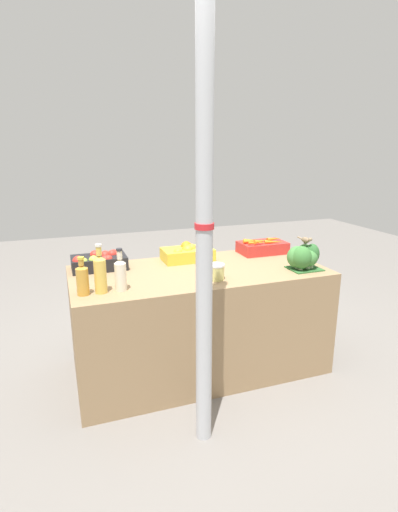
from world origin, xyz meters
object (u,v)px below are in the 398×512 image
at_px(broccoli_pile, 303,257).
at_px(apple_crate, 100,261).
at_px(carrot_crate, 262,247).
at_px(juice_bottle_amber, 82,279).
at_px(juice_bottle_golden, 100,273).
at_px(juice_bottle_cloudy, 120,273).
at_px(sparrow_bird, 306,240).
at_px(support_pole, 204,247).
at_px(pickle_jar, 216,272).
at_px(orange_crate, 188,253).

bearing_deg(broccoli_pile, apple_crate, 159.58).
bearing_deg(carrot_crate, juice_bottle_amber, -161.18).
relative_size(juice_bottle_golden, juice_bottle_cloudy, 1.13).
xyz_separation_m(juice_bottle_amber, sparrow_bird, (1.51, 0.00, 0.11)).
height_order(support_pole, juice_bottle_golden, support_pole).
xyz_separation_m(carrot_crate, pickle_jar, (-0.61, -0.49, 0.00)).
distance_m(support_pole, apple_crate, 1.10).
xyz_separation_m(support_pole, juice_bottle_golden, (-0.47, 0.48, -0.23)).
distance_m(support_pole, juice_bottle_golden, 0.71).
relative_size(apple_crate, carrot_crate, 1.00).
relative_size(apple_crate, broccoli_pile, 1.58).
xyz_separation_m(pickle_jar, sparrow_bird, (0.68, 0.01, 0.16)).
bearing_deg(apple_crate, juice_bottle_cloudy, -82.26).
height_order(juice_bottle_golden, juice_bottle_cloudy, juice_bottle_golden).
relative_size(juice_bottle_golden, sparrow_bird, 2.19).
distance_m(orange_crate, juice_bottle_golden, 0.86).
bearing_deg(pickle_jar, juice_bottle_golden, 179.81).
bearing_deg(pickle_jar, broccoli_pile, -0.34).
bearing_deg(pickle_jar, juice_bottle_cloudy, 179.77).
height_order(apple_crate, pickle_jar, apple_crate).
bearing_deg(juice_bottle_golden, pickle_jar, -0.19).
bearing_deg(juice_bottle_golden, apple_crate, 84.17).
bearing_deg(juice_bottle_amber, sparrow_bird, 0.16).
relative_size(support_pole, carrot_crate, 5.88).
height_order(juice_bottle_golden, pickle_jar, juice_bottle_golden).
relative_size(juice_bottle_cloudy, pickle_jar, 2.27).
bearing_deg(juice_bottle_cloudy, apple_crate, 97.74).
distance_m(juice_bottle_amber, juice_bottle_cloudy, 0.22).
bearing_deg(juice_bottle_cloudy, orange_crate, 40.08).
bearing_deg(juice_bottle_cloudy, sparrow_bird, 0.18).
relative_size(broccoli_pile, sparrow_bird, 1.77).
height_order(orange_crate, juice_bottle_amber, juice_bottle_amber).
height_order(apple_crate, orange_crate, orange_crate).
bearing_deg(sparrow_bird, juice_bottle_amber, -101.92).
xyz_separation_m(support_pole, apple_crate, (-0.42, 0.97, -0.29)).
bearing_deg(broccoli_pile, orange_crate, 143.91).
bearing_deg(juice_bottle_golden, support_pole, -45.79).
height_order(broccoli_pile, sparrow_bird, sparrow_bird).
relative_size(carrot_crate, broccoli_pile, 1.58).
relative_size(support_pole, juice_bottle_amber, 9.66).
height_order(pickle_jar, sparrow_bird, sparrow_bird).
distance_m(carrot_crate, pickle_jar, 0.78).
relative_size(support_pole, orange_crate, 5.88).
height_order(orange_crate, juice_bottle_cloudy, juice_bottle_cloudy).
bearing_deg(orange_crate, pickle_jar, -86.99).
bearing_deg(pickle_jar, sparrow_bird, 0.56).
height_order(support_pole, juice_bottle_amber, support_pole).
xyz_separation_m(carrot_crate, juice_bottle_cloudy, (-1.22, -0.49, 0.06)).
xyz_separation_m(support_pole, sparrow_bird, (0.94, 0.49, -0.14)).
bearing_deg(juice_bottle_amber, juice_bottle_cloudy, 0.00).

